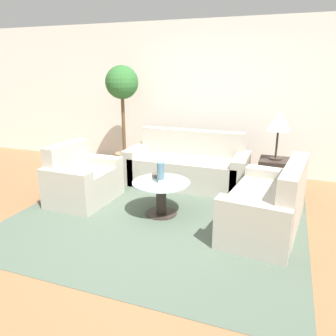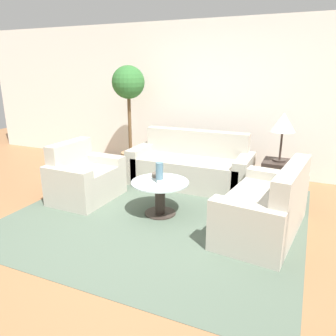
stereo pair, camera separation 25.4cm
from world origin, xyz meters
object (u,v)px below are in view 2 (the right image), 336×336
vase (160,172)px  potted_plant (129,98)px  table_lamp (283,123)px  book_stack (166,181)px  loveseat (268,210)px  coffee_table (160,193)px  bowl (157,175)px  sofa_main (191,167)px  armchair (83,180)px

vase → potted_plant: bearing=130.3°
table_lamp → vase: size_ratio=2.72×
potted_plant → book_stack: 2.25m
loveseat → coffee_table: loveseat is taller
vase → bowl: vase is taller
sofa_main → table_lamp: (1.33, 0.02, 0.79)m
sofa_main → bowl: 1.09m
sofa_main → loveseat: size_ratio=1.28×
vase → book_stack: 0.14m
sofa_main → potted_plant: size_ratio=1.03×
sofa_main → book_stack: sofa_main is taller
armchair → loveseat: (2.56, -0.02, 0.00)m
armchair → bowl: 1.14m
coffee_table → book_stack: bearing=-4.1°
table_lamp → potted_plant: bearing=173.9°
potted_plant → armchair: bearing=-87.0°
vase → bowl: bearing=123.0°
loveseat → book_stack: (-1.24, -0.03, 0.18)m
bowl → book_stack: bearing=-39.5°
book_stack → table_lamp: bearing=36.2°
armchair → loveseat: bearing=-89.1°
table_lamp → sofa_main: bearing=-179.3°
armchair → table_lamp: 2.92m
loveseat → vase: bearing=-81.2°
table_lamp → bowl: (-1.41, -1.09, -0.61)m
book_stack → loveseat: bearing=-8.6°
coffee_table → book_stack: book_stack is taller
table_lamp → potted_plant: potted_plant is taller
loveseat → coffee_table: 1.33m
bowl → loveseat: bearing=-5.5°
coffee_table → vase: (0.00, -0.02, 0.28)m
sofa_main → potted_plant: bearing=167.0°
loveseat → potted_plant: size_ratio=0.80×
armchair → loveseat: 2.56m
coffee_table → vase: bearing=-81.1°
loveseat → vase: 1.36m
sofa_main → vase: bearing=-88.6°
potted_plant → book_stack: size_ratio=7.92×
loveseat → armchair: bearing=-83.4°
loveseat → book_stack: bearing=-81.5°
potted_plant → bowl: bearing=-48.8°
vase → bowl: size_ratio=1.73×
sofa_main → vase: size_ratio=7.50×
coffee_table → bowl: size_ratio=4.97×
table_lamp → bowl: 1.89m
bowl → sofa_main: bearing=85.4°
vase → book_stack: vase is taller
table_lamp → book_stack: size_ratio=2.95×
table_lamp → loveseat: bearing=-88.6°
sofa_main → potted_plant: (-1.28, 0.30, 1.02)m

